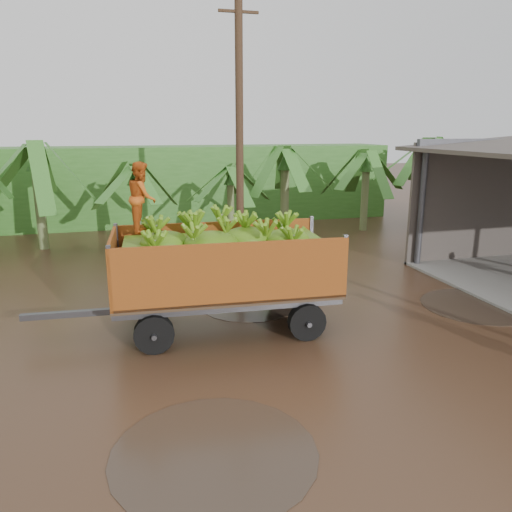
{
  "coord_description": "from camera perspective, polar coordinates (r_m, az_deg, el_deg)",
  "views": [
    {
      "loc": [
        -4.1,
        -8.32,
        4.46
      ],
      "look_at": [
        -1.09,
        2.67,
        1.51
      ],
      "focal_mm": 35.0,
      "sensor_mm": 36.0,
      "label": 1
    }
  ],
  "objects": [
    {
      "name": "banana_trailer",
      "position": [
        11.12,
        -3.74,
        -1.14
      ],
      "size": [
        6.84,
        2.65,
        3.77
      ],
      "rotation": [
        0.0,
        0.0,
        -0.06
      ],
      "color": "#C5601C",
      "rests_on": "ground"
    },
    {
      "name": "utility_pole",
      "position": [
        15.74,
        -1.89,
        13.62
      ],
      "size": [
        1.2,
        0.24,
        8.33
      ],
      "color": "#47301E",
      "rests_on": "ground"
    },
    {
      "name": "banana_plants",
      "position": [
        15.18,
        -17.77,
        3.98
      ],
      "size": [
        24.35,
        21.66,
        4.06
      ],
      "color": "#2D661E",
      "rests_on": "ground"
    },
    {
      "name": "hedge_north",
      "position": [
        24.55,
        -10.44,
        8.03
      ],
      "size": [
        22.0,
        3.0,
        3.6
      ],
      "primitive_type": "cube",
      "color": "#2D661E",
      "rests_on": "ground"
    },
    {
      "name": "ground",
      "position": [
        10.29,
        10.03,
        -11.42
      ],
      "size": [
        100.0,
        100.0,
        0.0
      ],
      "primitive_type": "plane",
      "color": "black",
      "rests_on": "ground"
    }
  ]
}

